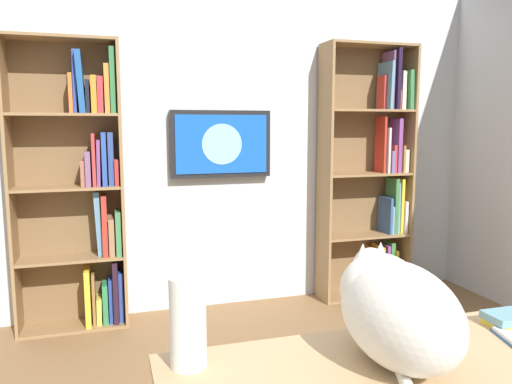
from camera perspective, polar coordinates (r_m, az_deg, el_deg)
wall_back at (r=4.03m, az=-3.71°, el=5.67°), size 4.52×0.06×2.70m
bookshelf_left at (r=4.38m, az=13.66°, el=1.92°), size 0.80×0.28×2.17m
bookshelf_right at (r=3.78m, az=-19.52°, el=0.35°), size 0.77×0.28×2.10m
wall_mounted_tv at (r=3.93m, az=-4.09°, el=5.59°), size 0.81×0.07×0.53m
cat at (r=1.59m, az=15.70°, el=-12.76°), size 0.32×0.61×0.34m
paper_towel_roll at (r=1.52m, az=-7.94°, el=-14.76°), size 0.11×0.11×0.28m
coffee_mug at (r=1.84m, az=19.68°, el=-14.22°), size 0.08×0.08×0.10m
desk_book_stack at (r=2.04m, az=27.20°, el=-13.08°), size 0.16×0.14×0.05m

